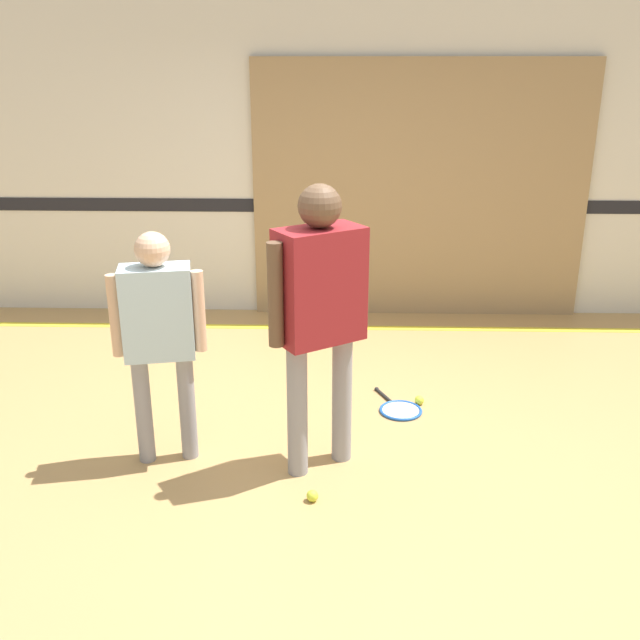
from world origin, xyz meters
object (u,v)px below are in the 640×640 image
Objects in this scene: racket_spare_on_floor at (399,409)px; person_student_left at (158,324)px; person_instructor at (320,300)px; tennis_ball_by_spare_racket at (419,400)px; tennis_ball_near_instructor at (312,496)px.

person_student_left is at bearing 90.02° from racket_spare_on_floor.
racket_spare_on_floor is (0.53, 0.72, -1.03)m from person_instructor.
racket_spare_on_floor is at bearing 19.95° from person_instructor.
person_student_left reaches higher than racket_spare_on_floor.
person_instructor is 1.46m from tennis_ball_by_spare_racket.
racket_spare_on_floor is 0.18m from tennis_ball_by_spare_racket.
person_instructor reaches higher than tennis_ball_near_instructor.
person_instructor reaches higher than tennis_ball_by_spare_racket.
tennis_ball_near_instructor is 1.39m from tennis_ball_by_spare_racket.
tennis_ball_near_instructor is at bearing -120.73° from tennis_ball_by_spare_racket.
tennis_ball_by_spare_racket is at bearing 14.19° from person_student_left.
racket_spare_on_floor is at bearing -146.70° from tennis_ball_by_spare_racket.
person_student_left is 21.32× the size of tennis_ball_near_instructor.
racket_spare_on_floor is at bearing 62.86° from tennis_ball_near_instructor.
tennis_ball_by_spare_racket is (0.15, 0.10, 0.02)m from racket_spare_on_floor.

